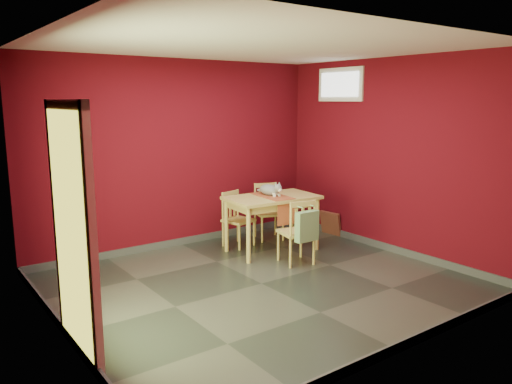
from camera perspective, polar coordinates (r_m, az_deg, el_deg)
ground at (r=5.95m, az=0.63°, el=-10.42°), size 4.50×4.50×0.00m
room_shell at (r=5.93m, az=0.63°, el=-9.97°), size 4.50×4.50×4.50m
doorway at (r=4.31m, az=-20.36°, el=-3.59°), size 0.06×1.01×2.13m
window at (r=7.79m, az=9.59°, el=12.02°), size 0.05×0.90×0.50m
outlet_plate at (r=8.31m, az=1.24°, el=-2.18°), size 0.08×0.02×0.12m
dining_table at (r=7.02m, az=1.85°, el=-1.28°), size 1.32×0.84×0.79m
table_runner at (r=6.92m, az=2.44°, el=-1.07°), size 0.38×0.72×0.35m
chair_far_left at (r=7.33m, az=-2.23°, el=-3.01°), size 0.45×0.45×0.81m
chair_far_right at (r=7.72m, az=1.40°, el=-2.14°), size 0.50×0.50×0.85m
chair_near at (r=6.54m, az=4.78°, el=-4.45°), size 0.48×0.48×0.86m
tote_bag at (r=6.34m, az=5.84°, el=-3.90°), size 0.32×0.19×0.45m
cat at (r=7.05m, az=1.55°, el=0.49°), size 0.40×0.49×0.22m
picture_frame at (r=8.05m, az=8.52°, el=-3.54°), size 0.16×0.38×0.38m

